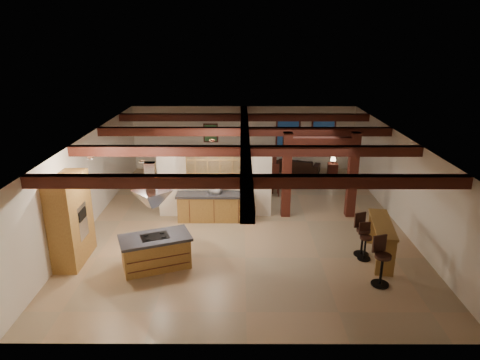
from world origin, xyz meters
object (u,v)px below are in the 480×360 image
object	(u,v)px
kitchen_island	(156,251)
bar_counter	(381,235)
dining_table	(255,182)
sofa	(296,165)

from	to	relation	value
kitchen_island	bar_counter	bearing A→B (deg)	4.58
dining_table	bar_counter	size ratio (longest dim) A/B	0.86
kitchen_island	dining_table	distance (m)	6.75
sofa	bar_counter	bearing A→B (deg)	118.11
sofa	kitchen_island	bearing A→B (deg)	79.44
sofa	bar_counter	world-z (taller)	bar_counter
dining_table	sofa	size ratio (longest dim) A/B	0.87
kitchen_island	dining_table	size ratio (longest dim) A/B	1.14
sofa	bar_counter	distance (m)	8.11
sofa	bar_counter	xyz separation A→B (m)	(1.32, -7.99, 0.42)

